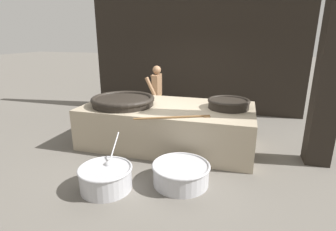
% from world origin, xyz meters
% --- Properties ---
extents(ground_plane, '(60.00, 60.00, 0.00)m').
position_xyz_m(ground_plane, '(0.00, 0.00, 0.00)').
color(ground_plane, '#666059').
extents(back_wall, '(6.79, 0.24, 4.08)m').
position_xyz_m(back_wall, '(0.00, 3.01, 2.04)').
color(back_wall, black).
rests_on(back_wall, ground_plane).
extents(support_pillar, '(0.44, 0.44, 4.08)m').
position_xyz_m(support_pillar, '(3.07, -0.09, 2.04)').
color(support_pillar, black).
rests_on(support_pillar, ground_plane).
extents(hearth_platform, '(3.76, 1.93, 0.90)m').
position_xyz_m(hearth_platform, '(0.00, 0.00, 0.45)').
color(hearth_platform, tan).
rests_on(hearth_platform, ground_plane).
extents(giant_wok_near, '(1.42, 1.42, 0.20)m').
position_xyz_m(giant_wok_near, '(-1.00, -0.21, 1.00)').
color(giant_wok_near, black).
rests_on(giant_wok_near, hearth_platform).
extents(giant_wok_far, '(0.90, 0.90, 0.20)m').
position_xyz_m(giant_wok_far, '(1.31, 0.18, 1.01)').
color(giant_wok_far, black).
rests_on(giant_wok_far, hearth_platform).
extents(stirring_paddle, '(1.37, 0.67, 0.04)m').
position_xyz_m(stirring_paddle, '(0.39, -0.84, 0.92)').
color(stirring_paddle, brown).
rests_on(stirring_paddle, hearth_platform).
extents(cook, '(0.39, 0.61, 1.64)m').
position_xyz_m(cook, '(-0.69, 1.27, 0.89)').
color(cook, '#8C6647').
rests_on(cook, ground_plane).
extents(prep_bowl_vegetables, '(0.88, 1.13, 0.74)m').
position_xyz_m(prep_bowl_vegetables, '(-0.44, -2.10, 0.21)').
color(prep_bowl_vegetables, '#B7B7BC').
rests_on(prep_bowl_vegetables, ground_plane).
extents(prep_bowl_meat, '(0.98, 0.98, 0.36)m').
position_xyz_m(prep_bowl_meat, '(0.69, -1.61, 0.20)').
color(prep_bowl_meat, '#B7B7BC').
rests_on(prep_bowl_meat, ground_plane).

